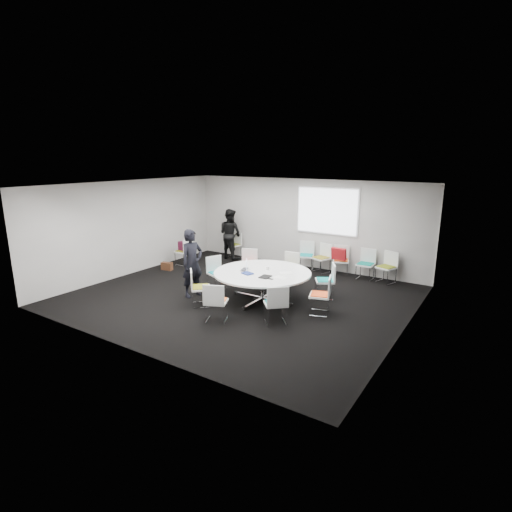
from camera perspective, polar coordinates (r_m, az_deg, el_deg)
The scene contains 31 objects.
room_shell at distance 9.83m, azimuth -1.78°, elevation 1.87°, with size 8.08×7.08×2.88m.
conference_table at distance 9.81m, azimuth 0.91°, elevation -3.25°, with size 2.38×2.38×0.73m.
projection_screen at distance 12.43m, azimuth 10.08°, elevation 6.33°, with size 1.90×0.03×1.35m, color white.
chair_ring_a at distance 9.17m, azimuth 9.14°, elevation -6.55°, with size 0.57×0.57×0.88m.
chair_ring_b at distance 10.21m, azimuth 9.84°, elevation -4.42°, with size 0.62×0.62×0.88m.
chair_ring_c at distance 11.17m, azimuth 4.73°, elevation -2.63°, with size 0.48×0.47×0.88m.
chair_ring_d at distance 11.51m, azimuth -1.12°, elevation -2.08°, with size 0.59×0.58×0.88m.
chair_ring_e at distance 10.74m, azimuth -5.49°, elevation -3.35°, with size 0.58×0.59×0.88m.
chair_ring_f at distance 9.64m, azimuth -7.96°, elevation -5.47°, with size 0.64×0.64×0.88m.
chair_ring_g at distance 8.71m, azimuth -5.72°, elevation -7.57°, with size 0.60×0.60×0.88m.
chair_ring_h at distance 8.56m, azimuth 2.84°, elevation -7.91°, with size 0.64×0.64×0.88m.
chair_back_a at distance 12.66m, azimuth 7.15°, elevation -0.70°, with size 0.58×0.57×0.88m.
chair_back_b at distance 12.42m, azimuth 9.28°, elevation -1.06°, with size 0.58×0.58×0.88m.
chair_back_c at distance 12.23m, azimuth 12.00°, elevation -1.42°, with size 0.58×0.57×0.88m.
chair_back_d at distance 11.98m, azimuth 15.35°, elevation -1.95°, with size 0.47×0.45×0.88m.
chair_back_e at distance 11.83m, azimuth 18.10°, elevation -2.35°, with size 0.58×0.58×0.88m.
chair_spare_left at distance 13.32m, azimuth -10.23°, elevation -0.07°, with size 0.46×0.47×0.88m.
chair_person_back at distance 14.08m, azimuth -3.26°, elevation 0.90°, with size 0.56×0.55×0.88m.
person_main at distance 10.16m, azimuth -9.10°, elevation -1.02°, with size 0.63×0.41×1.72m, color black.
person_back at distance 13.83m, azimuth -3.71°, elevation 3.16°, with size 0.85×0.66×1.74m, color black.
laptop at distance 9.90m, azimuth -1.40°, elevation -1.96°, with size 0.32×0.21×0.03m, color #333338.
laptop_lid at distance 9.95m, azimuth -1.36°, elevation -1.18°, with size 0.30×0.02×0.22m, color silver.
notebook_black at distance 9.33m, azimuth 1.33°, elevation -2.98°, with size 0.22×0.30×0.02m, color black.
tablet_folio at distance 9.59m, azimuth -1.22°, elevation -2.48°, with size 0.26×0.20×0.03m, color navy.
papers_right at distance 9.69m, azimuth 4.28°, elevation -2.43°, with size 0.30×0.21×0.00m, color white.
papers_front at distance 9.32m, azimuth 3.51°, elevation -3.08°, with size 0.30×0.21×0.00m, color white.
cup at distance 9.92m, azimuth 1.65°, elevation -1.74°, with size 0.08×0.08×0.09m, color white.
phone at distance 9.19m, azimuth 2.07°, elevation -3.29°, with size 0.14×0.07×0.01m, color black.
maroon_bag at distance 13.26m, azimuth -10.34°, elevation 1.38°, with size 0.40×0.14×0.28m, color #54162F.
brown_bag at distance 12.85m, azimuth -12.62°, elevation -1.43°, with size 0.36×0.16×0.24m, color #462716.
red_jacket at distance 11.92m, azimuth 11.74°, elevation 0.30°, with size 0.44×0.10×0.35m, color maroon.
Camera 1 is at (5.56, -7.91, 3.47)m, focal length 28.00 mm.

